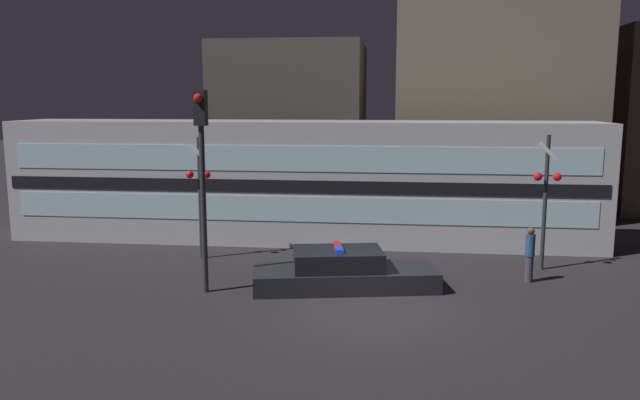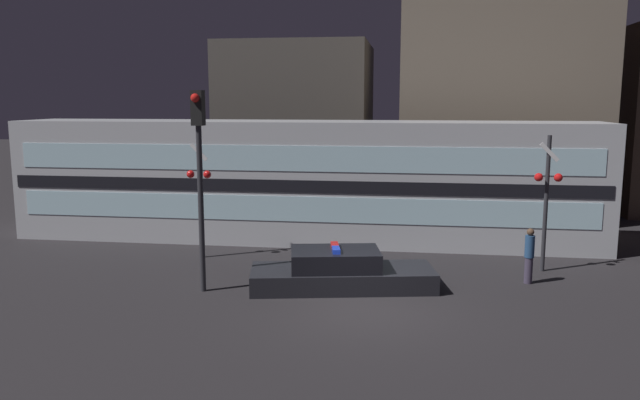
# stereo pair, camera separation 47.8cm
# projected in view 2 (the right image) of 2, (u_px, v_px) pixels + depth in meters

# --- Properties ---
(ground_plane) EXTENTS (120.00, 120.00, 0.00)m
(ground_plane) POSITION_uv_depth(u_px,v_px,m) (364.00, 309.00, 15.32)
(ground_plane) COLOR #262326
(train) EXTENTS (21.02, 2.98, 4.33)m
(train) POSITION_uv_depth(u_px,v_px,m) (303.00, 181.00, 22.67)
(train) COLOR #B7BABF
(train) RESTS_ON ground_plane
(police_car) EXTENTS (5.20, 2.64, 1.19)m
(police_car) POSITION_uv_depth(u_px,v_px,m) (340.00, 273.00, 16.97)
(police_car) COLOR black
(police_car) RESTS_ON ground_plane
(pedestrian) EXTENTS (0.26, 0.26, 1.57)m
(pedestrian) POSITION_uv_depth(u_px,v_px,m) (529.00, 255.00, 17.35)
(pedestrian) COLOR #3F384C
(pedestrian) RESTS_ON ground_plane
(crossing_signal_near) EXTENTS (0.80, 0.32, 4.07)m
(crossing_signal_near) POSITION_uv_depth(u_px,v_px,m) (547.00, 194.00, 18.32)
(crossing_signal_near) COLOR #2D2D33
(crossing_signal_near) RESTS_ON ground_plane
(crossing_signal_far) EXTENTS (0.80, 0.32, 3.92)m
(crossing_signal_far) POSITION_uv_depth(u_px,v_px,m) (200.00, 189.00, 19.95)
(crossing_signal_far) COLOR #2D2D33
(crossing_signal_far) RESTS_ON ground_plane
(traffic_light_corner) EXTENTS (0.30, 0.46, 5.33)m
(traffic_light_corner) POSITION_uv_depth(u_px,v_px,m) (199.00, 160.00, 16.20)
(traffic_light_corner) COLOR #2D2D33
(traffic_light_corner) RESTS_ON ground_plane
(building_left) EXTENTS (7.13, 6.89, 7.82)m
(building_left) POSITION_uv_depth(u_px,v_px,m) (299.00, 123.00, 31.69)
(building_left) COLOR #47423D
(building_left) RESTS_ON ground_plane
(building_center) EXTENTS (8.47, 5.44, 10.89)m
(building_center) POSITION_uv_depth(u_px,v_px,m) (498.00, 92.00, 27.24)
(building_center) COLOR #726656
(building_center) RESTS_ON ground_plane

